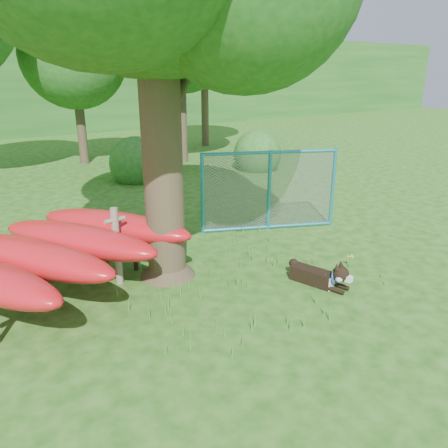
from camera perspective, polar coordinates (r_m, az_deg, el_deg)
ground at (r=7.14m, az=4.28°, el=-10.55°), size 80.00×80.00×0.00m
wooden_post at (r=7.73m, az=-13.83°, el=-2.60°), size 0.38×0.15×1.39m
kayak_rack at (r=7.57m, az=-21.03°, el=-2.95°), size 4.58×4.12×1.11m
husky_dog at (r=7.82m, az=12.66°, el=-6.59°), size 0.55×1.21×0.54m
fence_section at (r=10.17m, az=5.93°, el=4.34°), size 2.95×1.41×3.12m
wildflower_clump at (r=8.65m, az=16.19°, el=-4.22°), size 0.12×0.12×0.26m
bg_tree_c at (r=18.59m, az=-19.04°, el=20.06°), size 4.00×4.00×6.12m
bg_tree_d at (r=18.19m, az=-5.81°, el=24.06°), size 4.80×4.80×7.50m
bg_tree_e at (r=22.31m, az=-2.64°, el=23.61°), size 4.60×4.60×7.55m
shrub_right at (r=16.88m, az=4.34°, el=7.11°), size 1.80×1.80×1.80m
shrub_mid at (r=15.41m, az=-11.26°, el=5.62°), size 1.80×1.80×1.80m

